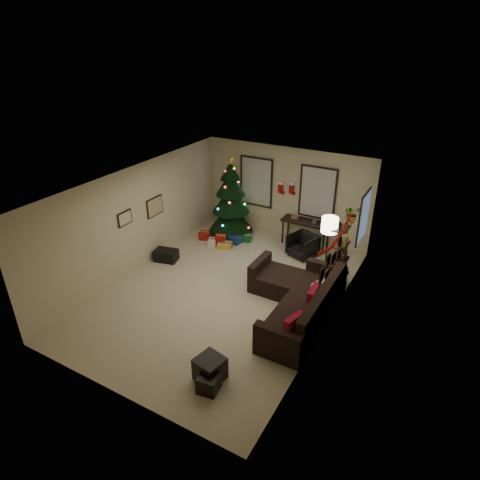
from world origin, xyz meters
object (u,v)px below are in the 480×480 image
Objects in this scene: sofa at (299,301)px; desk_chair at (303,245)px; desk at (306,224)px; bookshelf at (342,256)px; christmas_tree at (231,202)px.

desk_chair is at bearing 109.47° from sofa.
sofa is 2.11× the size of desk.
bookshelf is (1.53, -1.69, 0.21)m from desk.
desk reaches higher than desk_chair.
sofa reaches higher than desk.
bookshelf reaches higher than desk.
desk is 0.77× the size of bookshelf.
desk_chair is at bearing -5.82° from christmas_tree.
christmas_tree is 1.37× the size of bookshelf.
desk is 2.15× the size of desk_chair.
christmas_tree is 2.52m from desk_chair.
desk_chair is at bearing -73.78° from desk.
christmas_tree is at bearing 161.12° from bookshelf.
bookshelf is at bearing -18.05° from desk_chair.
christmas_tree is 0.84× the size of sofa.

